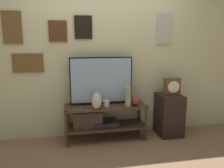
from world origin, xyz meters
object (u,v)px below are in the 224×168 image
Objects in this scene: vase_round_glass at (135,101)px; vase_tall_ceramic at (128,97)px; mantel_clock at (172,86)px; vase_urn_stoneware at (97,101)px; candle_jar at (106,104)px; television at (101,80)px.

vase_tall_ceramic is at bearing -162.25° from vase_round_glass.
vase_tall_ceramic is at bearing -172.03° from mantel_clock.
candle_jar is at bearing 24.04° from vase_urn_stoneware.
mantel_clock is at bearing 3.61° from candle_jar.
candle_jar is (-0.44, -0.00, -0.02)m from vase_round_glass.
candle_jar is at bearing -72.21° from television.
television is at bearing 107.79° from candle_jar.
candle_jar is (0.15, 0.07, -0.07)m from vase_urn_stoneware.
vase_tall_ceramic is 0.76m from mantel_clock.
mantel_clock reaches higher than vase_tall_ceramic.
vase_tall_ceramic is at bearing 3.79° from vase_urn_stoneware.
vase_round_glass is at bearing 17.75° from vase_tall_ceramic.
mantel_clock is (0.62, 0.06, 0.19)m from vase_round_glass.
vase_urn_stoneware is 1.23m from mantel_clock.
candle_jar is at bearing -179.53° from vase_round_glass.
vase_tall_ceramic is at bearing -6.66° from candle_jar.
vase_tall_ceramic is 0.47m from vase_urn_stoneware.
television is 0.36m from candle_jar.
television reaches higher than vase_round_glass.
vase_urn_stoneware is at bearing -173.64° from mantel_clock.
candle_jar is (-0.32, 0.04, -0.09)m from vase_tall_ceramic.
vase_tall_ceramic is 2.89× the size of candle_jar.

